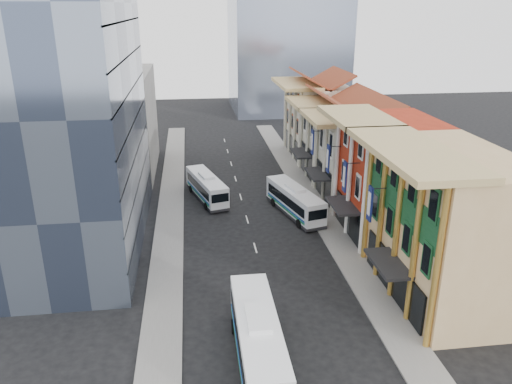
{
  "coord_description": "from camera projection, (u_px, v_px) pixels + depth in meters",
  "views": [
    {
      "loc": [
        -5.66,
        -28.45,
        22.25
      ],
      "look_at": [
        0.43,
        17.76,
        4.81
      ],
      "focal_mm": 35.0,
      "sensor_mm": 36.0,
      "label": 1
    }
  ],
  "objects": [
    {
      "name": "office_tower",
      "position": [
        64.0,
        91.0,
        45.21
      ],
      "size": [
        12.0,
        26.0,
        30.0
      ],
      "primitive_type": "cube",
      "color": "#3E4962",
      "rests_on": "ground"
    },
    {
      "name": "ground",
      "position": [
        283.0,
        344.0,
        34.91
      ],
      "size": [
        200.0,
        200.0,
        0.0
      ],
      "primitive_type": "plane",
      "color": "black",
      "rests_on": "ground"
    },
    {
      "name": "sidewalk_left",
      "position": [
        170.0,
        223.0,
        54.27
      ],
      "size": [
        3.0,
        90.0,
        0.15
      ],
      "primitive_type": "cube",
      "color": "slate",
      "rests_on": "ground"
    },
    {
      "name": "shophouse_cream_mid",
      "position": [
        338.0,
        141.0,
        67.83
      ],
      "size": [
        8.0,
        9.0,
        10.0
      ],
      "primitive_type": "cube",
      "color": "beige",
      "rests_on": "ground"
    },
    {
      "name": "bus_right",
      "position": [
        295.0,
        200.0,
        56.12
      ],
      "size": [
        5.11,
        10.89,
        3.4
      ],
      "primitive_type": null,
      "rotation": [
        0.0,
        0.0,
        0.26
      ],
      "color": "silver",
      "rests_on": "ground"
    },
    {
      "name": "office_block_far",
      "position": [
        117.0,
        122.0,
        69.49
      ],
      "size": [
        10.0,
        18.0,
        14.0
      ],
      "primitive_type": "cube",
      "color": "gray",
      "rests_on": "ground"
    },
    {
      "name": "shophouse_cream_near",
      "position": [
        359.0,
        160.0,
        59.48
      ],
      "size": [
        8.0,
        9.0,
        10.0
      ],
      "primitive_type": "cube",
      "color": "beige",
      "rests_on": "ground"
    },
    {
      "name": "bus_left_near",
      "position": [
        258.0,
        340.0,
        32.43
      ],
      "size": [
        2.82,
        11.75,
        3.76
      ],
      "primitive_type": null,
      "rotation": [
        0.0,
        0.0,
        -0.01
      ],
      "color": "white",
      "rests_on": "ground"
    },
    {
      "name": "sidewalk_right",
      "position": [
        322.0,
        215.0,
        56.35
      ],
      "size": [
        3.0,
        90.0,
        0.15
      ],
      "primitive_type": "cube",
      "color": "slate",
      "rests_on": "ground"
    },
    {
      "name": "shophouse_red",
      "position": [
        390.0,
        177.0,
        50.3
      ],
      "size": [
        8.0,
        10.0,
        12.0
      ],
      "primitive_type": "cube",
      "color": "#A52912",
      "rests_on": "ground"
    },
    {
      "name": "shophouse_tan",
      "position": [
        448.0,
        226.0,
        39.16
      ],
      "size": [
        8.0,
        14.0,
        12.0
      ],
      "primitive_type": "cube",
      "color": "tan",
      "rests_on": "ground"
    },
    {
      "name": "shophouse_cream_far",
      "position": [
        319.0,
        121.0,
        77.41
      ],
      "size": [
        8.0,
        12.0,
        11.0
      ],
      "primitive_type": "cube",
      "color": "beige",
      "rests_on": "ground"
    },
    {
      "name": "bus_left_far",
      "position": [
        207.0,
        187.0,
        60.61
      ],
      "size": [
        4.98,
        10.36,
        3.24
      ],
      "primitive_type": null,
      "rotation": [
        0.0,
        0.0,
        0.27
      ],
      "color": "silver",
      "rests_on": "ground"
    }
  ]
}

